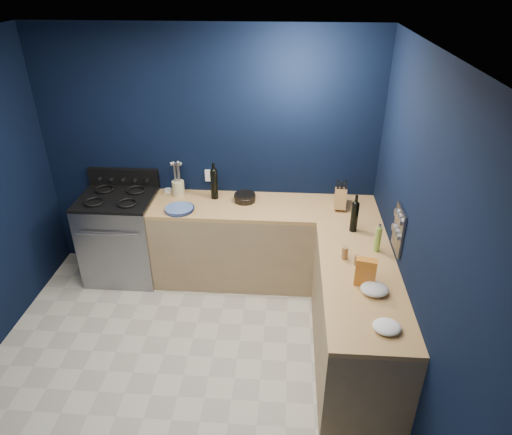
# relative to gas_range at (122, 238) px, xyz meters

# --- Properties ---
(floor) EXTENTS (3.50, 3.50, 0.02)m
(floor) POSITION_rel_gas_range_xyz_m (0.93, -1.42, -0.47)
(floor) COLOR #B8B4A1
(floor) RESTS_ON ground
(ceiling) EXTENTS (3.50, 3.50, 0.02)m
(ceiling) POSITION_rel_gas_range_xyz_m (0.93, -1.42, 2.15)
(ceiling) COLOR silver
(ceiling) RESTS_ON ground
(wall_back) EXTENTS (3.50, 0.02, 2.60)m
(wall_back) POSITION_rel_gas_range_xyz_m (0.93, 0.34, 0.84)
(wall_back) COLOR black
(wall_back) RESTS_ON ground
(wall_right) EXTENTS (0.02, 3.50, 2.60)m
(wall_right) POSITION_rel_gas_range_xyz_m (2.69, -1.42, 0.84)
(wall_right) COLOR black
(wall_right) RESTS_ON ground
(cab_back) EXTENTS (2.30, 0.63, 0.86)m
(cab_back) POSITION_rel_gas_range_xyz_m (1.53, 0.02, -0.03)
(cab_back) COLOR #9A805A
(cab_back) RESTS_ON floor
(top_back) EXTENTS (2.30, 0.63, 0.04)m
(top_back) POSITION_rel_gas_range_xyz_m (1.53, 0.02, 0.42)
(top_back) COLOR olive
(top_back) RESTS_ON cab_back
(cab_right) EXTENTS (0.63, 1.67, 0.86)m
(cab_right) POSITION_rel_gas_range_xyz_m (2.37, -1.13, -0.03)
(cab_right) COLOR #9A805A
(cab_right) RESTS_ON floor
(top_right) EXTENTS (0.63, 1.67, 0.04)m
(top_right) POSITION_rel_gas_range_xyz_m (2.37, -1.13, 0.42)
(top_right) COLOR olive
(top_right) RESTS_ON cab_right
(gas_range) EXTENTS (0.76, 0.66, 0.92)m
(gas_range) POSITION_rel_gas_range_xyz_m (0.00, 0.00, 0.00)
(gas_range) COLOR gray
(gas_range) RESTS_ON floor
(oven_door) EXTENTS (0.59, 0.02, 0.42)m
(oven_door) POSITION_rel_gas_range_xyz_m (0.00, -0.32, -0.01)
(oven_door) COLOR black
(oven_door) RESTS_ON gas_range
(cooktop) EXTENTS (0.76, 0.66, 0.03)m
(cooktop) POSITION_rel_gas_range_xyz_m (0.00, 0.00, 0.48)
(cooktop) COLOR black
(cooktop) RESTS_ON gas_range
(backguard) EXTENTS (0.76, 0.06, 0.20)m
(backguard) POSITION_rel_gas_range_xyz_m (0.00, 0.30, 0.58)
(backguard) COLOR black
(backguard) RESTS_ON gas_range
(spice_panel) EXTENTS (0.02, 0.28, 0.38)m
(spice_panel) POSITION_rel_gas_range_xyz_m (2.67, -0.87, 0.72)
(spice_panel) COLOR gray
(spice_panel) RESTS_ON wall_right
(wall_outlet) EXTENTS (0.09, 0.02, 0.13)m
(wall_outlet) POSITION_rel_gas_range_xyz_m (0.93, 0.32, 0.62)
(wall_outlet) COLOR white
(wall_outlet) RESTS_ON wall_back
(plate_stack) EXTENTS (0.37, 0.37, 0.04)m
(plate_stack) POSITION_rel_gas_range_xyz_m (0.69, -0.15, 0.46)
(plate_stack) COLOR #446DA0
(plate_stack) RESTS_ON top_back
(ramekin) EXTENTS (0.10, 0.10, 0.03)m
(ramekin) POSITION_rel_gas_range_xyz_m (0.48, 0.26, 0.46)
(ramekin) COLOR white
(ramekin) RESTS_ON top_back
(utensil_crock) EXTENTS (0.16, 0.16, 0.16)m
(utensil_crock) POSITION_rel_gas_range_xyz_m (0.61, 0.19, 0.52)
(utensil_crock) COLOR beige
(utensil_crock) RESTS_ON top_back
(wine_bottle_back) EXTENTS (0.09, 0.09, 0.31)m
(wine_bottle_back) POSITION_rel_gas_range_xyz_m (1.01, 0.15, 0.60)
(wine_bottle_back) COLOR black
(wine_bottle_back) RESTS_ON top_back
(lemon_basket) EXTENTS (0.22, 0.22, 0.08)m
(lemon_basket) POSITION_rel_gas_range_xyz_m (1.33, 0.10, 0.48)
(lemon_basket) COLOR black
(lemon_basket) RESTS_ON top_back
(knife_block) EXTENTS (0.13, 0.25, 0.25)m
(knife_block) POSITION_rel_gas_range_xyz_m (2.29, 0.03, 0.54)
(knife_block) COLOR olive
(knife_block) RESTS_ON top_back
(wine_bottle_right) EXTENTS (0.08, 0.08, 0.28)m
(wine_bottle_right) POSITION_rel_gas_range_xyz_m (2.38, -0.43, 0.58)
(wine_bottle_right) COLOR black
(wine_bottle_right) RESTS_ON top_right
(oil_bottle) EXTENTS (0.06, 0.06, 0.23)m
(oil_bottle) POSITION_rel_gas_range_xyz_m (2.54, -0.75, 0.55)
(oil_bottle) COLOR #82AB3F
(oil_bottle) RESTS_ON top_right
(spice_jar_near) EXTENTS (0.07, 0.07, 0.11)m
(spice_jar_near) POSITION_rel_gas_range_xyz_m (2.25, -0.89, 0.50)
(spice_jar_near) COLOR olive
(spice_jar_near) RESTS_ON top_right
(spice_jar_far) EXTENTS (0.06, 0.06, 0.09)m
(spice_jar_far) POSITION_rel_gas_range_xyz_m (2.34, -0.97, 0.48)
(spice_jar_far) COLOR olive
(spice_jar_far) RESTS_ON top_right
(crouton_bag) EXTENTS (0.17, 0.11, 0.23)m
(crouton_bag) POSITION_rel_gas_range_xyz_m (2.37, -1.24, 0.55)
(crouton_bag) COLOR #A20E2C
(crouton_bag) RESTS_ON top_right
(towel_front) EXTENTS (0.23, 0.20, 0.07)m
(towel_front) POSITION_rel_gas_range_xyz_m (2.43, -1.34, 0.48)
(towel_front) COLOR white
(towel_front) RESTS_ON top_right
(towel_end) EXTENTS (0.25, 0.24, 0.06)m
(towel_end) POSITION_rel_gas_range_xyz_m (2.45, -1.73, 0.47)
(towel_end) COLOR white
(towel_end) RESTS_ON top_right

